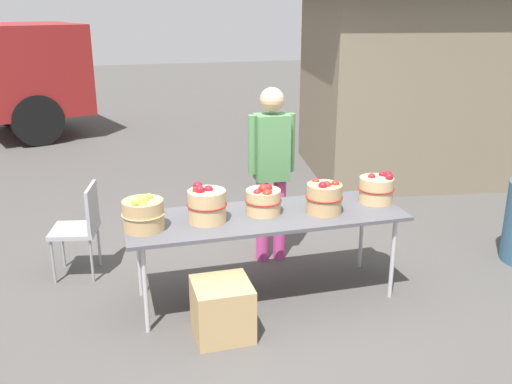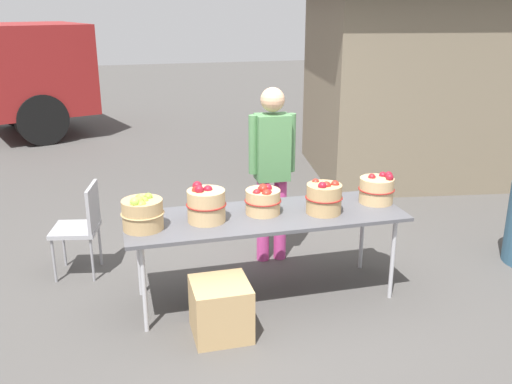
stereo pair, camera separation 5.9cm
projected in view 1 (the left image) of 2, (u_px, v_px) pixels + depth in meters
name	position (u px, v px, depth m)	size (l,w,h in m)	color
ground_plane	(265.00, 296.00, 4.90)	(40.00, 40.00, 0.00)	#474442
market_table	(266.00, 219.00, 4.68)	(2.30, 0.76, 0.75)	#4C4C51
apple_basket_green_0	(143.00, 214.00, 4.32)	(0.33, 0.33, 0.29)	tan
apple_basket_red_0	(207.00, 205.00, 4.48)	(0.32, 0.32, 0.31)	tan
apple_basket_red_1	(263.00, 200.00, 4.66)	(0.31, 0.31, 0.26)	tan
apple_basket_red_2	(324.00, 198.00, 4.68)	(0.31, 0.31, 0.29)	tan
apple_basket_red_3	(376.00, 189.00, 4.93)	(0.31, 0.31, 0.28)	tan
vendor_adult	(271.00, 162.00, 5.30)	(0.45, 0.23, 1.69)	#CC3F8C
food_kiosk	(419.00, 78.00, 8.16)	(3.90, 3.40, 2.74)	#726651
folding_chair	(81.00, 223.00, 5.14)	(0.47, 0.47, 0.86)	#99999E
produce_crate	(222.00, 309.00, 4.27)	(0.43, 0.43, 0.43)	tan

